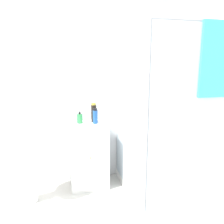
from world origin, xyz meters
TOP-DOWN VIEW (x-y plane):
  - wall_back at (0.00, 1.70)m, footprint 6.40×0.06m
  - shower_enclosure at (1.12, 1.09)m, footprint 0.99×1.02m
  - vanity_cabinet at (0.28, 1.48)m, footprint 0.45×0.40m
  - sink at (-0.41, 1.28)m, footprint 0.44×0.44m
  - soap_dispenser at (0.18, 1.50)m, footprint 0.07×0.07m
  - shampoo_bottle_tall_black at (0.36, 1.52)m, footprint 0.06×0.06m
  - shampoo_bottle_blue at (0.36, 1.44)m, footprint 0.06×0.06m

SIDE VIEW (x-z plane):
  - vanity_cabinet at x=0.28m, z-range 0.00..0.81m
  - shower_enclosure at x=1.12m, z-range -0.46..1.42m
  - sink at x=-0.41m, z-range 0.13..1.08m
  - soap_dispenser at x=0.18m, z-range 0.79..0.93m
  - shampoo_bottle_blue at x=0.36m, z-range 0.80..0.99m
  - shampoo_bottle_tall_black at x=0.36m, z-range 0.80..1.04m
  - wall_back at x=0.00m, z-range 0.00..2.50m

